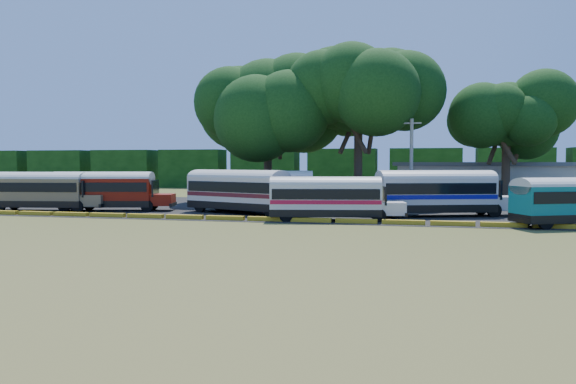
% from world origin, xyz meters
% --- Properties ---
extents(ground, '(160.00, 160.00, 0.00)m').
position_xyz_m(ground, '(0.00, 0.00, 0.00)').
color(ground, '#3F501A').
rests_on(ground, ground).
extents(asphalt_strip, '(64.00, 24.00, 0.02)m').
position_xyz_m(asphalt_strip, '(1.00, 12.00, 0.01)').
color(asphalt_strip, black).
rests_on(asphalt_strip, ground).
extents(curb, '(53.70, 0.45, 0.30)m').
position_xyz_m(curb, '(-0.00, 1.00, 0.15)').
color(curb, gold).
rests_on(curb, ground).
extents(terminal_building, '(19.00, 9.00, 4.00)m').
position_xyz_m(terminal_building, '(18.00, 30.00, 2.03)').
color(terminal_building, silver).
rests_on(terminal_building, ground).
extents(treeline_backdrop, '(130.00, 4.00, 6.00)m').
position_xyz_m(treeline_backdrop, '(0.00, 48.00, 3.00)').
color(treeline_backdrop, black).
rests_on(treeline_backdrop, ground).
extents(bus_beige, '(9.95, 3.71, 3.19)m').
position_xyz_m(bus_beige, '(-18.59, 4.46, 1.83)').
color(bus_beige, black).
rests_on(bus_beige, ground).
extents(bus_red, '(10.05, 4.74, 3.21)m').
position_xyz_m(bus_red, '(-13.50, 5.73, 1.84)').
color(bus_red, black).
rests_on(bus_red, ground).
extents(bus_cream_west, '(10.53, 6.08, 3.39)m').
position_xyz_m(bus_cream_west, '(-2.11, 6.04, 1.92)').
color(bus_cream_west, black).
rests_on(bus_cream_west, ground).
extents(bus_cream_east, '(10.29, 4.59, 3.29)m').
position_xyz_m(bus_cream_east, '(-0.87, 8.86, 1.86)').
color(bus_cream_east, black).
rests_on(bus_cream_east, ground).
extents(bus_white_red, '(9.39, 4.01, 3.00)m').
position_xyz_m(bus_white_red, '(5.42, 2.32, 1.70)').
color(bus_white_red, black).
rests_on(bus_white_red, ground).
extents(bus_white_blue, '(10.58, 5.75, 3.39)m').
position_xyz_m(bus_white_blue, '(12.76, 7.09, 1.92)').
color(bus_white_blue, black).
rests_on(bus_white_blue, ground).
extents(tree_west, '(12.02, 12.02, 14.16)m').
position_xyz_m(tree_west, '(-3.34, 18.50, 9.72)').
color(tree_west, '#392C1C').
rests_on(tree_west, ground).
extents(tree_center, '(10.96, 10.96, 14.80)m').
position_xyz_m(tree_center, '(5.64, 18.36, 10.74)').
color(tree_center, '#392C1C').
rests_on(tree_center, ground).
extents(tree_east, '(8.53, 8.53, 11.73)m').
position_xyz_m(tree_east, '(19.51, 22.82, 8.54)').
color(tree_east, '#392C1C').
rests_on(tree_east, ground).
extents(utility_pole, '(1.60, 0.30, 7.70)m').
position_xyz_m(utility_pole, '(10.69, 13.94, 3.96)').
color(utility_pole, gray).
rests_on(utility_pole, ground).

